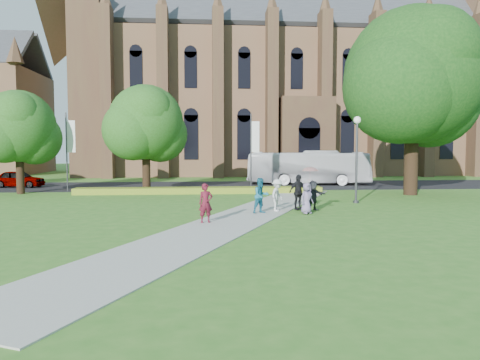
{
  "coord_description": "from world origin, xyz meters",
  "views": [
    {
      "loc": [
        -1.86,
        -21.09,
        3.38
      ],
      "look_at": [
        0.23,
        4.25,
        1.6
      ],
      "focal_mm": 35.0,
      "sensor_mm": 36.0,
      "label": 1
    }
  ],
  "objects": [
    {
      "name": "pedestrian_1",
      "position": [
        1.15,
        2.33,
        0.94
      ],
      "size": [
        1.07,
        0.98,
        1.79
      ],
      "primitive_type": "imported",
      "rotation": [
        0.0,
        0.0,
        0.42
      ],
      "color": "#196380",
      "rests_on": "footpath"
    },
    {
      "name": "cathedral",
      "position": [
        10.0,
        39.73,
        12.98
      ],
      "size": [
        52.6,
        18.25,
        28.0
      ],
      "color": "brown",
      "rests_on": "ground"
    },
    {
      "name": "ground",
      "position": [
        0.0,
        0.0,
        0.0
      ],
      "size": [
        160.0,
        160.0,
        0.0
      ],
      "primitive_type": "plane",
      "color": "#336F21",
      "rests_on": "ground"
    },
    {
      "name": "tour_coach",
      "position": [
        7.79,
        20.55,
        1.56
      ],
      "size": [
        11.32,
        4.56,
        3.07
      ],
      "primitive_type": "imported",
      "rotation": [
        0.0,
        0.0,
        1.39
      ],
      "color": "white",
      "rests_on": "road"
    },
    {
      "name": "road",
      "position": [
        0.0,
        20.0,
        0.01
      ],
      "size": [
        160.0,
        10.0,
        0.02
      ],
      "primitive_type": "cube",
      "color": "black",
      "rests_on": "ground"
    },
    {
      "name": "pedestrian_3",
      "position": [
        3.3,
        3.53,
        0.99
      ],
      "size": [
        1.2,
        0.88,
        1.89
      ],
      "primitive_type": "imported",
      "rotation": [
        0.0,
        0.0,
        0.43
      ],
      "color": "black",
      "rests_on": "footpath"
    },
    {
      "name": "pedestrian_0",
      "position": [
        -1.68,
        -0.44,
        0.91
      ],
      "size": [
        0.72,
        0.56,
        1.74
      ],
      "primitive_type": "imported",
      "rotation": [
        0.0,
        0.0,
        0.25
      ],
      "color": "#551321",
      "rests_on": "footpath"
    },
    {
      "name": "large_tree",
      "position": [
        13.0,
        11.0,
        8.37
      ],
      "size": [
        9.6,
        9.6,
        13.2
      ],
      "color": "#332114",
      "rests_on": "ground"
    },
    {
      "name": "street_tree_0",
      "position": [
        -15.0,
        14.0,
        4.87
      ],
      "size": [
        5.2,
        5.2,
        7.5
      ],
      "color": "#332114",
      "rests_on": "ground"
    },
    {
      "name": "banner_pole_1",
      "position": [
        -11.89,
        15.2,
        3.39
      ],
      "size": [
        0.7,
        0.1,
        6.0
      ],
      "color": "#38383D",
      "rests_on": "ground"
    },
    {
      "name": "pedestrian_4",
      "position": [
        3.44,
        2.05,
        0.81
      ],
      "size": [
        0.9,
        0.81,
        1.54
      ],
      "primitive_type": "imported",
      "rotation": [
        0.0,
        0.0,
        0.55
      ],
      "color": "slate",
      "rests_on": "footpath"
    },
    {
      "name": "pedestrian_5",
      "position": [
        4.02,
        3.1,
        0.84
      ],
      "size": [
        1.53,
        1.11,
        1.6
      ],
      "primitive_type": "imported",
      "rotation": [
        0.0,
        0.0,
        0.48
      ],
      "color": "#212328",
      "rests_on": "footpath"
    },
    {
      "name": "footpath",
      "position": [
        0.0,
        1.0,
        0.02
      ],
      "size": [
        15.58,
        28.54,
        0.04
      ],
      "primitive_type": "cube",
      "rotation": [
        0.0,
        0.0,
        -0.44
      ],
      "color": "#B2B2A8",
      "rests_on": "ground"
    },
    {
      "name": "car_0",
      "position": [
        -17.24,
        19.58,
        0.73
      ],
      "size": [
        4.39,
        2.28,
        1.43
      ],
      "primitive_type": "imported",
      "rotation": [
        0.0,
        0.0,
        1.42
      ],
      "color": "gray",
      "rests_on": "road"
    },
    {
      "name": "parasol",
      "position": [
        3.62,
        2.15,
        1.94
      ],
      "size": [
        0.88,
        0.88,
        0.72
      ],
      "primitive_type": "imported",
      "rotation": [
        0.0,
        0.0,
        -0.07
      ],
      "color": "#E1A09F",
      "rests_on": "pedestrian_4"
    },
    {
      "name": "flower_hedge",
      "position": [
        -2.0,
        13.2,
        0.23
      ],
      "size": [
        18.0,
        1.4,
        0.45
      ],
      "primitive_type": "cube",
      "color": "gold",
      "rests_on": "ground"
    },
    {
      "name": "street_tree_1",
      "position": [
        -6.0,
        14.5,
        5.22
      ],
      "size": [
        5.6,
        5.6,
        8.05
      ],
      "color": "#332114",
      "rests_on": "ground"
    },
    {
      "name": "banner_pole_0",
      "position": [
        2.11,
        15.2,
        3.39
      ],
      "size": [
        0.7,
        0.1,
        6.0
      ],
      "color": "#38383D",
      "rests_on": "ground"
    },
    {
      "name": "pedestrian_2",
      "position": [
        2.09,
        2.97,
        0.88
      ],
      "size": [
        1.09,
        1.25,
        1.68
      ],
      "primitive_type": "imported",
      "rotation": [
        0.0,
        0.0,
        1.03
      ],
      "color": "silver",
      "rests_on": "footpath"
    },
    {
      "name": "streetlamp",
      "position": [
        7.5,
        6.5,
        3.3
      ],
      "size": [
        0.44,
        0.44,
        5.24
      ],
      "color": "#38383D",
      "rests_on": "ground"
    }
  ]
}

